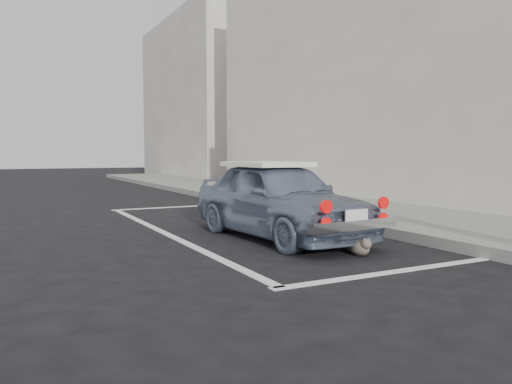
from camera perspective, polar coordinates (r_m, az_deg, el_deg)
ground at (r=5.44m, az=8.45°, el=-8.45°), size 80.00×80.00×0.00m
sidewalk at (r=8.99m, az=17.60°, el=-3.04°), size 2.80×40.00×0.15m
shop_building at (r=12.77m, az=21.69°, el=14.37°), size 3.50×18.00×7.00m
building_far at (r=26.22m, az=-6.14°, el=10.48°), size 3.50×10.00×8.00m
pline_rear at (r=5.38m, az=16.00°, el=-8.68°), size 3.00×0.12×0.01m
pline_front at (r=11.45m, az=-8.81°, el=-1.68°), size 3.00×0.12×0.01m
pline_side at (r=7.72m, az=-10.39°, el=-4.63°), size 0.12×7.00×0.01m
retro_coupe at (r=7.14m, az=2.62°, el=-0.76°), size 1.51×3.35×1.11m
cat at (r=6.05m, az=11.85°, el=-6.12°), size 0.22×0.45×0.24m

